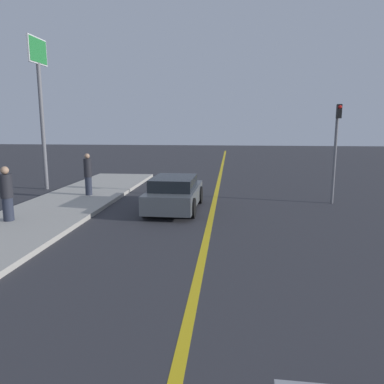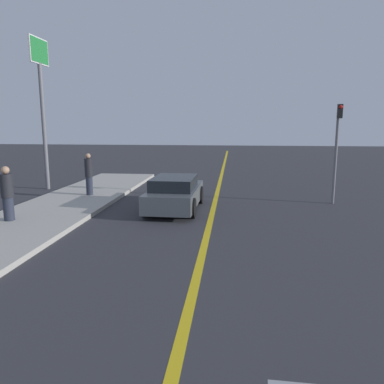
% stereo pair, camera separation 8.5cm
% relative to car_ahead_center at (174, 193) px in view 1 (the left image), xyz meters
% --- Properties ---
extents(road_center_line, '(0.20, 60.00, 0.01)m').
position_rel_car_ahead_center_xyz_m(road_center_line, '(1.46, 2.45, -0.63)').
color(road_center_line, gold).
rests_on(road_center_line, ground_plane).
extents(sidewalk_left, '(3.41, 24.49, 0.16)m').
position_rel_car_ahead_center_xyz_m(sidewalk_left, '(-4.42, -3.31, -0.56)').
color(sidewalk_left, '#ADA89E').
rests_on(sidewalk_left, ground_plane).
extents(car_ahead_center, '(1.93, 4.07, 1.29)m').
position_rel_car_ahead_center_xyz_m(car_ahead_center, '(0.00, 0.00, 0.00)').
color(car_ahead_center, '#4C5156').
rests_on(car_ahead_center, ground_plane).
extents(pedestrian_far_standing, '(0.39, 0.39, 1.77)m').
position_rel_car_ahead_center_xyz_m(pedestrian_far_standing, '(-5.01, -2.77, 0.40)').
color(pedestrian_far_standing, '#282D3D').
rests_on(pedestrian_far_standing, sidewalk_left).
extents(pedestrian_by_sign, '(0.34, 0.34, 1.83)m').
position_rel_car_ahead_center_xyz_m(pedestrian_by_sign, '(-4.09, 1.80, 0.44)').
color(pedestrian_by_sign, '#282D3D').
rests_on(pedestrian_by_sign, sidewalk_left).
extents(traffic_light, '(0.18, 0.40, 4.01)m').
position_rel_car_ahead_center_xyz_m(traffic_light, '(6.32, 1.81, 1.83)').
color(traffic_light, slate).
rests_on(traffic_light, ground_plane).
extents(roadside_sign, '(0.20, 1.70, 7.28)m').
position_rel_car_ahead_center_xyz_m(roadside_sign, '(-7.12, 3.92, 4.63)').
color(roadside_sign, slate).
rests_on(roadside_sign, ground_plane).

